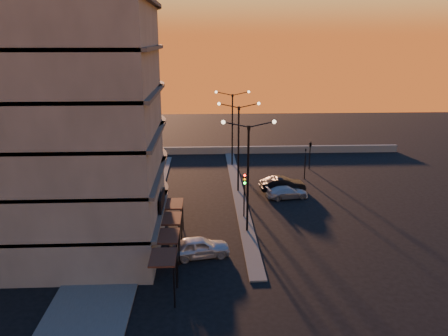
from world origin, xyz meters
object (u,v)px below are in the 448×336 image
at_px(traffic_light_main, 244,188).
at_px(car_sedan, 282,184).
at_px(streetlamp_mid, 239,140).
at_px(car_hatchback, 199,247).
at_px(car_wagon, 287,192).

relative_size(traffic_light_main, car_sedan, 0.89).
relative_size(streetlamp_mid, car_hatchback, 2.10).
bearing_deg(car_hatchback, car_wagon, -47.24).
xyz_separation_m(streetlamp_mid, car_sedan, (4.71, -0.12, -4.81)).
relative_size(streetlamp_mid, car_wagon, 2.23).
xyz_separation_m(streetlamp_mid, traffic_light_main, (0.00, -7.13, -2.70)).
xyz_separation_m(traffic_light_main, car_wagon, (4.85, 4.99, -2.27)).
distance_m(car_sedan, car_wagon, 2.03).
bearing_deg(car_sedan, traffic_light_main, 141.26).
relative_size(traffic_light_main, car_hatchback, 0.94).
height_order(streetlamp_mid, car_sedan, streetlamp_mid).
distance_m(car_hatchback, car_sedan, 16.55).
height_order(streetlamp_mid, traffic_light_main, streetlamp_mid).
relative_size(streetlamp_mid, traffic_light_main, 2.24).
height_order(car_sedan, car_wagon, car_sedan).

